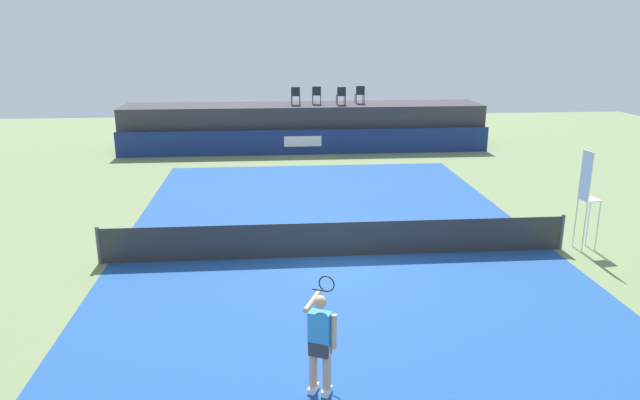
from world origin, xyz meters
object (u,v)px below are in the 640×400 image
spectator_chair_left (317,94)px  spectator_chair_right (360,94)px  spectator_chair_far_left (296,95)px  spectator_chair_center (341,95)px  tennis_player (320,340)px  net_post_near (98,245)px  umpire_chair (587,194)px  net_post_far (562,232)px

spectator_chair_left → spectator_chair_right: size_ratio=1.00×
spectator_chair_far_left → spectator_chair_left: bearing=11.8°
spectator_chair_center → tennis_player: 21.34m
net_post_near → umpire_chair: bearing=-0.1°
spectator_chair_center → net_post_near: bearing=-118.3°
spectator_chair_left → net_post_near: spectator_chair_left is taller
spectator_chair_center → umpire_chair: size_ratio=0.32×
spectator_chair_right → net_post_far: (3.31, -15.43, -2.19)m
spectator_chair_left → umpire_chair: (6.10, -15.36, -1.11)m
spectator_chair_left → tennis_player: 21.61m
spectator_chair_left → net_post_far: bearing=-70.2°
spectator_chair_right → umpire_chair: size_ratio=0.32×
umpire_chair → net_post_near: 13.02m
net_post_near → net_post_far: 12.40m
spectator_chair_far_left → spectator_chair_center: (2.26, -0.17, 0.00)m
spectator_chair_left → net_post_near: (-6.87, -15.34, -2.19)m
net_post_near → tennis_player: (5.21, -6.13, 0.46)m
spectator_chair_center → umpire_chair: spectator_chair_center is taller
net_post_far → umpire_chair: bearing=-1.4°
spectator_chair_center → tennis_player: bearing=-97.7°
spectator_chair_center → net_post_far: spectator_chair_center is taller
spectator_chair_center → net_post_near: size_ratio=0.89×
net_post_near → tennis_player: 8.06m
umpire_chair → net_post_far: (-0.57, 0.01, -1.09)m
spectator_chair_far_left → tennis_player: (-0.59, -21.25, -1.73)m
umpire_chair → tennis_player: (-7.76, -6.11, -0.63)m
spectator_chair_left → net_post_far: size_ratio=0.89×
spectator_chair_far_left → tennis_player: bearing=-91.6°
spectator_chair_center → spectator_chair_far_left: bearing=175.7°
spectator_chair_left → net_post_far: 16.46m
spectator_chair_far_left → net_post_near: (-5.80, -15.12, -2.19)m
spectator_chair_left → net_post_far: (5.53, -15.34, -2.19)m
spectator_chair_far_left → net_post_far: spectator_chair_far_left is taller
spectator_chair_left → tennis_player: (-1.66, -21.47, -1.73)m
spectator_chair_far_left → umpire_chair: 16.78m
umpire_chair → net_post_near: umpire_chair is taller
spectator_chair_right → tennis_player: spectator_chair_right is taller
spectator_chair_center → net_post_far: (4.33, -14.95, -2.19)m
spectator_chair_left → tennis_player: bearing=-94.4°
tennis_player → net_post_near: bearing=130.4°
spectator_chair_far_left → spectator_chair_left: same height
spectator_chair_left → spectator_chair_right: 2.22m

